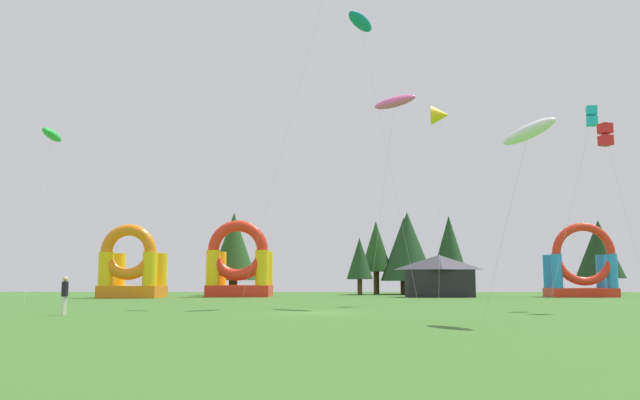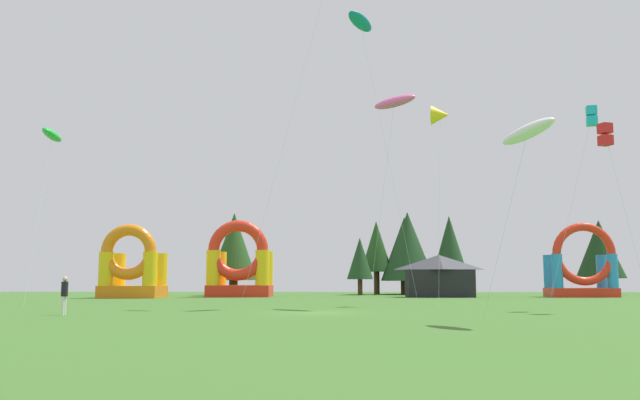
{
  "view_description": "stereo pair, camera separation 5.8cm",
  "coord_description": "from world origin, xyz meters",
  "views": [
    {
      "loc": [
        1.15,
        -33.74,
        1.66
      ],
      "look_at": [
        0.0,
        14.3,
        7.52
      ],
      "focal_mm": 36.93,
      "sensor_mm": 36.0,
      "label": 1
    },
    {
      "loc": [
        1.21,
        -33.73,
        1.66
      ],
      "look_at": [
        0.0,
        14.3,
        7.52
      ],
      "focal_mm": 36.93,
      "sensor_mm": 36.0,
      "label": 2
    }
  ],
  "objects": [
    {
      "name": "kite_green_parafoil",
      "position": [
        -19.68,
        13.09,
        12.25
      ],
      "size": [
        1.89,
        6.29,
        12.84
      ],
      "color": "green",
      "rests_on": "ground_plane"
    },
    {
      "name": "festival_tent",
      "position": [
        11.25,
        31.21,
        2.05
      ],
      "size": [
        6.36,
        3.47,
        4.11
      ],
      "color": "black",
      "rests_on": "ground_plane"
    },
    {
      "name": "kite_yellow_delta",
      "position": [
        8.34,
        10.46,
        12.89
      ],
      "size": [
        1.69,
        4.24,
        13.58
      ],
      "color": "yellow",
      "rests_on": "ground_plane"
    },
    {
      "name": "tree_row_2",
      "position": [
        5.94,
        44.44,
        5.59
      ],
      "size": [
        3.72,
        3.72,
        8.64
      ],
      "color": "#4C331E",
      "rests_on": "ground_plane"
    },
    {
      "name": "tree_row_1",
      "position": [
        3.85,
        40.96,
        4.06
      ],
      "size": [
        2.97,
        2.97,
        6.44
      ],
      "color": "#4C331E",
      "rests_on": "ground_plane"
    },
    {
      "name": "kite_pink_parafoil",
      "position": [
        4.85,
        6.32,
        12.69
      ],
      "size": [
        3.24,
        3.47,
        13.22
      ],
      "color": "#EA599E",
      "rests_on": "ground_plane"
    },
    {
      "name": "tree_row_7",
      "position": [
        32.27,
        44.73,
        5.25
      ],
      "size": [
        5.64,
        5.64,
        8.72
      ],
      "color": "#4C331E",
      "rests_on": "ground_plane"
    },
    {
      "name": "person_far_side",
      "position": [
        -11.72,
        -2.56,
        1.09
      ],
      "size": [
        0.35,
        0.35,
        1.83
      ],
      "rotation": [
        0.0,
        0.0,
        4.59
      ],
      "color": "silver",
      "rests_on": "ground_plane"
    },
    {
      "name": "tree_row_0",
      "position": [
        -10.34,
        40.04,
        5.4
      ],
      "size": [
        5.32,
        5.32,
        9.21
      ],
      "color": "#4C331E",
      "rests_on": "ground_plane"
    },
    {
      "name": "inflatable_red_slide",
      "position": [
        -8.54,
        32.32,
        2.74
      ],
      "size": [
        6.26,
        4.98,
        7.58
      ],
      "color": "red",
      "rests_on": "ground_plane"
    },
    {
      "name": "ground_plane",
      "position": [
        0.0,
        0.0,
        0.0
      ],
      "size": [
        120.0,
        120.0,
        0.0
      ],
      "primitive_type": "plane",
      "color": "#3D6B28"
    },
    {
      "name": "inflatable_orange_dome",
      "position": [
        25.34,
        31.78,
        2.66
      ],
      "size": [
        6.33,
        3.62,
        7.25
      ],
      "color": "red",
      "rests_on": "ground_plane"
    },
    {
      "name": "tree_row_4",
      "position": [
        9.49,
        42.94,
        5.54
      ],
      "size": [
        6.11,
        6.11,
        9.56
      ],
      "color": "#4C331E",
      "rests_on": "ground_plane"
    },
    {
      "name": "tree_row_5",
      "position": [
        13.59,
        42.21,
        3.82
      ],
      "size": [
        3.22,
        3.22,
        6.0
      ],
      "color": "#4C331E",
      "rests_on": "ground_plane"
    },
    {
      "name": "kite_cyan_box",
      "position": [
        16.06,
        3.98,
        11.11
      ],
      "size": [
        3.12,
        0.94,
        11.71
      ],
      "color": "#19B7CC",
      "rests_on": "ground_plane"
    },
    {
      "name": "tree_row_3",
      "position": [
        9.34,
        45.07,
        5.34
      ],
      "size": [
        5.71,
        5.71,
        9.15
      ],
      "color": "#4C331E",
      "rests_on": "ground_plane"
    },
    {
      "name": "tree_row_6",
      "position": [
        14.13,
        41.8,
        5.3
      ],
      "size": [
        4.3,
        4.3,
        9.0
      ],
      "color": "#4C331E",
      "rests_on": "ground_plane"
    },
    {
      "name": "kite_red_box",
      "position": [
        15.66,
        1.22,
        9.4
      ],
      "size": [
        2.6,
        1.13,
        10.02
      ],
      "color": "red",
      "rests_on": "ground_plane"
    },
    {
      "name": "inflatable_yellow_castle",
      "position": [
        -18.11,
        28.09,
        2.47
      ],
      "size": [
        5.47,
        4.84,
        6.85
      ],
      "color": "orange",
      "rests_on": "ground_plane"
    },
    {
      "name": "kite_teal_parafoil",
      "position": [
        2.79,
        7.23,
        18.29
      ],
      "size": [
        5.33,
        7.73,
        18.95
      ],
      "color": "#0C7F7A",
      "rests_on": "ground_plane"
    },
    {
      "name": "kite_white_parafoil",
      "position": [
        8.69,
        -8.39,
        7.41
      ],
      "size": [
        2.51,
        4.11,
        8.0
      ],
      "color": "white",
      "rests_on": "ground_plane"
    }
  ]
}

